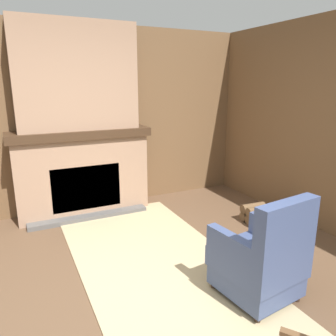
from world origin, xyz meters
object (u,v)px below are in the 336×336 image
Objects in this scene: armchair at (261,261)px; storage_case at (88,123)px; oil_lamp_vase at (24,126)px; firewood_stack at (259,215)px.

armchair is 4.45× the size of storage_case.
armchair is at bearing 16.99° from storage_case.
firewood_stack is at bearing 61.78° from oil_lamp_vase.
oil_lamp_vase is 1.07× the size of storage_case.
armchair is 2.92m from storage_case.
firewood_stack is at bearing -47.76° from armchair.
firewood_stack is 1.88× the size of storage_case.
firewood_stack is 1.76× the size of oil_lamp_vase.
storage_case is (-2.65, -0.81, 0.92)m from armchair.
storage_case is (-1.43, -1.86, 1.16)m from firewood_stack.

